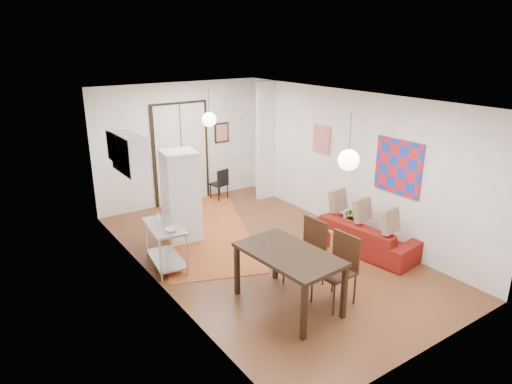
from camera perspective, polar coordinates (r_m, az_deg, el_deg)
floor at (r=8.71m, az=1.06°, el=-7.61°), size 7.00×7.00×0.00m
ceiling at (r=7.87m, az=1.18°, el=11.67°), size 4.20×7.00×0.02m
wall_back at (r=11.11m, az=-9.50°, el=5.93°), size 4.20×0.02×2.90m
wall_front at (r=5.89m, az=21.50°, el=-6.93°), size 4.20×0.02×2.90m
wall_left at (r=7.22m, az=-12.58°, el=-1.31°), size 0.02×7.00×2.90m
wall_right at (r=9.50m, az=11.49°, el=3.63°), size 0.02×7.00×2.90m
double_doors at (r=11.13m, az=-9.33°, el=4.64°), size 1.44×0.06×2.50m
stub_partition at (r=11.22m, az=1.23°, el=6.31°), size 0.50×0.10×2.90m
wall_cabinet at (r=8.50m, az=-15.56°, el=4.67°), size 0.35×1.00×0.70m
painting_popart at (r=8.65m, az=17.37°, el=3.02°), size 0.05×1.00×1.00m
painting_abstract at (r=9.96m, az=8.23°, el=6.58°), size 0.05×0.50×0.60m
poster_back at (r=11.57m, az=-4.29°, el=7.41°), size 0.40×0.03×0.50m
print_left at (r=8.91m, az=-17.58°, el=5.44°), size 0.03×0.44×0.54m
pendant_back at (r=9.64m, az=-5.87°, el=9.00°), size 0.30×0.30×0.80m
pendant_front at (r=6.50m, az=11.50°, el=3.94°), size 0.30×0.30×0.80m
kilim_rug at (r=9.89m, az=-6.54°, el=-4.36°), size 3.26×4.89×0.01m
sofa at (r=8.94m, az=13.36°, el=-5.32°), size 1.09×2.16×0.60m
coffee_table at (r=9.12m, az=11.38°, el=-4.49°), size 0.96×0.78×0.38m
potted_plant at (r=9.10m, az=11.91°, el=-2.99°), size 0.42×0.40×0.37m
kitchen_counter at (r=8.15m, az=-11.27°, el=-6.04°), size 0.66×1.11×0.80m
bowl at (r=7.77m, az=-10.53°, el=-4.65°), size 0.21×0.21×0.05m
soap_bottle at (r=8.22m, az=-12.14°, el=-2.97°), size 0.08×0.09×0.17m
fridge at (r=9.10m, az=-9.36°, el=-0.50°), size 0.72×0.72×1.81m
dining_table at (r=6.79m, az=4.11°, el=-8.29°), size 1.03×1.67×0.89m
dining_chair_near at (r=7.52m, az=5.48°, el=-6.78°), size 0.56×0.77×1.10m
dining_chair_far at (r=7.06m, az=9.15°, el=-8.75°), size 0.56×0.77×1.10m
black_side_chair at (r=11.50m, az=-4.86°, el=1.42°), size 0.42×0.43×0.79m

